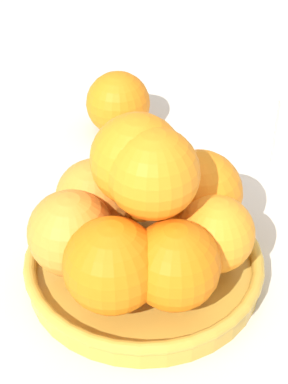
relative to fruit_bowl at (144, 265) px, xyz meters
The scene contains 4 objects.
ground_plane 0.01m from the fruit_bowl, ahead, with size 4.00×4.00×0.00m, color beige.
fruit_bowl is the anchor object (origin of this frame).
orange_pile 0.07m from the fruit_bowl, 167.81° to the right, with size 0.21×0.19×0.15m.
stray_orange 0.27m from the fruit_bowl, 31.02° to the left, with size 0.08×0.08×0.08m, color orange.
Camera 1 is at (-0.41, -0.18, 0.44)m, focal length 60.00 mm.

